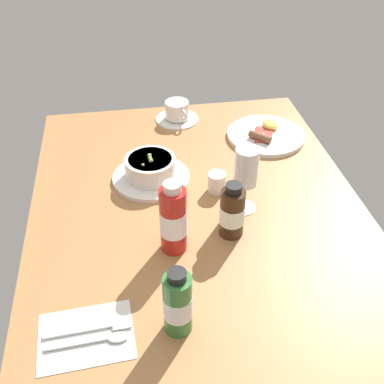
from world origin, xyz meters
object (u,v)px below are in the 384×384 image
Objects in this scene: creamer_jug at (217,182)px; wine_glass at (246,170)px; coffee_cup at (177,112)px; sauce_bottle_red at (173,220)px; breakfast_plate at (266,135)px; sauce_bottle_brown at (232,212)px; cutlery_setting at (88,335)px; porridge_bowl at (151,170)px; sauce_bottle_green at (178,303)px.

wine_glass is at bearing 32.34° from creamer_jug.
coffee_cup reaches higher than creamer_jug.
sauce_bottle_red is (19.26, -13.82, 5.62)cm from creamer_jug.
wine_glass is (8.09, 5.12, 8.97)cm from creamer_jug.
wine_glass reaches higher than breakfast_plate.
sauce_bottle_brown is at bearing -31.00° from wine_glass.
creamer_jug is at bearing 144.34° from sauce_bottle_red.
creamer_jug reaches higher than cutlery_setting.
sauce_bottle_green reaches higher than porridge_bowl.
sauce_bottle_green is (48.55, 0.89, 3.75)cm from porridge_bowl.
creamer_jug is (-40.24, 32.83, 2.49)cm from cutlery_setting.
cutlery_setting is 0.78× the size of breakfast_plate.
cutlery_setting is at bearing -18.63° from porridge_bowl.
sauce_bottle_brown is at bearing -26.57° from breakfast_plate.
sauce_bottle_brown reaches higher than porridge_bowl.
wine_glass reaches higher than coffee_cup.
sauce_bottle_green is (32.74, -20.89, -4.72)cm from wine_glass.
wine_glass is 0.96× the size of sauce_bottle_red.
sauce_bottle_brown is 29.02cm from sauce_bottle_green.
creamer_jug is 0.33× the size of wine_glass.
sauce_bottle_red is at bearing 174.84° from sauce_bottle_green.
sauce_bottle_green reaches higher than sauce_bottle_brown.
sauce_bottle_red is (58.71, -8.60, 5.53)cm from coffee_cup.
porridge_bowl is at bearing -66.01° from breakfast_plate.
porridge_bowl is at bearing -19.82° from coffee_cup.
sauce_bottle_brown is (55.96, 5.29, 3.54)cm from coffee_cup.
sauce_bottle_brown reaches higher than breakfast_plate.
coffee_cup is 81.08cm from sauce_bottle_green.
wine_glass is at bearing 54.02° from porridge_bowl.
sauce_bottle_green is at bearing -7.48° from coffee_cup.
sauce_bottle_red reaches higher than breakfast_plate.
coffee_cup is (-79.69, 27.61, 2.58)cm from cutlery_setting.
wine_glass is 39.12cm from sauce_bottle_green.
sauce_bottle_green is (0.59, 17.06, 6.74)cm from cutlery_setting.
sauce_bottle_brown reaches higher than coffee_cup.
porridge_bowl is 48.71cm from sauce_bottle_green.
cutlery_setting is at bearing -54.20° from sauce_bottle_brown.
breakfast_plate is at bearing 59.33° from coffee_cup.
sauce_bottle_red is (26.98, 2.84, 5.12)cm from porridge_bowl.
sauce_bottle_green is (24.32, -15.83, 0.63)cm from sauce_bottle_brown.
wine_glass is (15.82, 21.79, 8.47)cm from porridge_bowl.
creamer_jug is at bearing -40.15° from breakfast_plate.
creamer_jug is at bearing 140.79° from cutlery_setting.
wine_glass is at bearing 147.45° from sauce_bottle_green.
coffee_cup is at bearing 160.89° from cutlery_setting.
cutlery_setting is 51.99cm from creamer_jug.
breakfast_plate is at bearing 113.99° from porridge_bowl.
wine_glass is 22.24cm from sauce_bottle_red.
breakfast_plate is (-40.74, 20.37, -5.44)cm from sauce_bottle_brown.
breakfast_plate is (-24.23, 20.44, -1.82)cm from creamer_jug.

